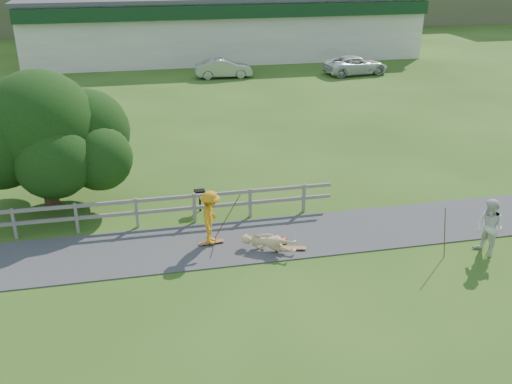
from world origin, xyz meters
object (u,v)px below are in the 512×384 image
at_px(skater_rider, 211,220).
at_px(skater_fallen, 268,242).
at_px(car_silver, 224,68).
at_px(car_white, 356,65).
at_px(bbq, 200,201).
at_px(spectator_a, 489,228).
at_px(tree, 45,156).

relative_size(skater_rider, skater_fallen, 1.01).
height_order(car_silver, car_white, car_white).
xyz_separation_m(car_silver, bbq, (-4.34, -22.00, -0.25)).
distance_m(spectator_a, tree, 15.48).
bearing_deg(skater_fallen, bbq, 57.96).
height_order(skater_rider, car_white, skater_rider).
height_order(tree, bbq, tree).
bearing_deg(bbq, skater_rider, -92.48).
height_order(skater_rider, tree, tree).
distance_m(skater_rider, car_white, 27.61).
height_order(skater_rider, bbq, skater_rider).
height_order(skater_fallen, spectator_a, spectator_a).
bearing_deg(tree, car_white, 44.84).
bearing_deg(bbq, skater_fallen, -66.51).
relative_size(car_silver, car_white, 0.84).
bearing_deg(tree, skater_rider, -38.22).
height_order(skater_fallen, car_white, car_white).
relative_size(skater_rider, car_white, 0.37).
bearing_deg(car_white, spectator_a, 159.96).
height_order(skater_fallen, tree, tree).
relative_size(tree, bbq, 7.89).
distance_m(spectator_a, car_silver, 27.37).
relative_size(skater_fallen, car_silver, 0.44).
bearing_deg(spectator_a, car_white, 152.88).
bearing_deg(car_white, bbq, 138.32).
xyz_separation_m(skater_fallen, bbq, (-1.78, 3.46, 0.09)).
xyz_separation_m(skater_rider, tree, (-5.47, 4.31, 1.07)).
xyz_separation_m(car_white, bbq, (-14.14, -21.12, -0.26)).
bearing_deg(skater_fallen, tree, 85.19).
relative_size(skater_rider, spectator_a, 0.96).
distance_m(car_white, bbq, 25.42).
distance_m(skater_rider, tree, 7.05).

